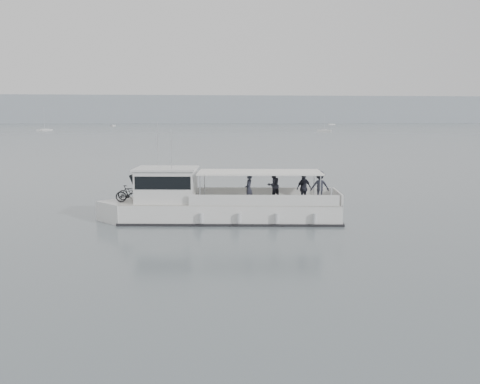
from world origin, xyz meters
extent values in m
plane|color=slate|center=(0.00, 0.00, 0.00)|extent=(1400.00, 1400.00, 0.00)
cube|color=#939EA8|center=(0.00, 560.00, 14.00)|extent=(1400.00, 90.00, 28.00)
cube|color=white|center=(-3.98, 1.00, 0.44)|extent=(12.08, 4.57, 1.28)
cube|color=white|center=(-9.83, 1.73, 0.44)|extent=(3.17, 3.17, 1.28)
cube|color=beige|center=(-3.98, 1.00, 1.08)|extent=(12.08, 4.57, 0.06)
cube|color=black|center=(-3.98, 1.00, 0.05)|extent=(12.29, 4.71, 0.18)
cube|color=white|center=(-2.04, 2.28, 1.37)|extent=(7.81, 1.07, 0.59)
cube|color=white|center=(-2.41, -0.72, 1.37)|extent=(7.81, 1.07, 0.59)
cube|color=white|center=(1.82, 0.28, 1.37)|extent=(0.49, 3.13, 0.59)
cube|color=white|center=(-7.49, 1.44, 1.96)|extent=(3.44, 3.02, 1.77)
cube|color=black|center=(-9.00, 1.63, 2.11)|extent=(0.85, 2.50, 1.14)
cube|color=black|center=(-7.49, 1.44, 2.26)|extent=(3.25, 3.03, 0.69)
cube|color=white|center=(-7.49, 1.44, 2.90)|extent=(3.66, 3.24, 0.10)
cube|color=white|center=(-2.42, 0.81, 2.70)|extent=(6.99, 3.75, 0.08)
cylinder|color=silver|center=(-5.71, -0.17, 1.89)|extent=(0.07, 0.07, 1.62)
cylinder|color=silver|center=(-5.37, 2.56, 1.89)|extent=(0.07, 0.07, 1.62)
cylinder|color=silver|center=(0.53, -0.94, 1.89)|extent=(0.07, 0.07, 1.62)
cylinder|color=silver|center=(0.87, 1.78, 1.89)|extent=(0.07, 0.07, 1.62)
cylinder|color=silver|center=(-7.96, 2.39, 4.17)|extent=(0.03, 0.03, 2.55)
cylinder|color=silver|center=(-7.18, 0.71, 3.98)|extent=(0.03, 0.03, 2.16)
cylinder|color=silver|center=(-5.65, -0.53, 0.49)|extent=(0.26, 0.26, 0.49)
cylinder|color=silver|center=(-3.71, -0.77, 0.49)|extent=(0.26, 0.26, 0.49)
cylinder|color=silver|center=(-1.76, -1.02, 0.49)|extent=(0.26, 0.26, 0.49)
cylinder|color=silver|center=(0.19, -1.26, 0.49)|extent=(0.26, 0.26, 0.49)
imported|color=black|center=(-9.39, 2.07, 1.52)|extent=(1.74, 0.79, 0.88)
imported|color=black|center=(-9.48, 1.29, 1.55)|extent=(1.59, 0.63, 0.93)
imported|color=#252732|center=(-3.12, 0.00, 1.90)|extent=(0.51, 0.67, 1.65)
imported|color=#252732|center=(-1.56, 1.39, 1.90)|extent=(1.01, 0.94, 1.65)
imported|color=#252732|center=(-0.16, -0.07, 1.90)|extent=(1.04, 0.82, 1.65)
imported|color=#252732|center=(0.94, 0.79, 1.90)|extent=(1.10, 0.68, 1.65)
cube|color=white|center=(110.32, 386.48, 0.30)|extent=(6.52, 4.49, 0.75)
cube|color=white|center=(110.32, 386.48, 0.62)|extent=(2.73, 2.52, 0.45)
cube|color=white|center=(51.28, 187.90, 0.30)|extent=(6.00, 4.29, 0.75)
cube|color=white|center=(51.28, 187.90, 0.62)|extent=(2.54, 2.37, 0.45)
cylinder|color=silver|center=(51.28, 187.90, 3.79)|extent=(0.08, 0.08, 6.37)
cube|color=white|center=(-51.98, 331.43, 0.30)|extent=(3.82, 5.50, 0.75)
cube|color=white|center=(-51.98, 331.43, 0.62)|extent=(2.14, 2.31, 0.45)
cylinder|color=silver|center=(-51.98, 331.43, 3.51)|extent=(0.08, 0.08, 5.82)
cube|color=white|center=(-65.98, 212.37, 0.30)|extent=(5.08, 9.17, 0.75)
cube|color=white|center=(-65.98, 212.37, 0.62)|extent=(3.19, 3.61, 0.45)
cylinder|color=silver|center=(-65.98, 212.37, 5.40)|extent=(0.08, 0.08, 9.61)
camera|label=1|loc=(-6.57, -27.91, 5.65)|focal=40.00mm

